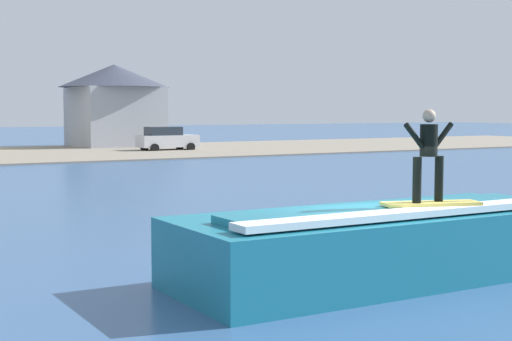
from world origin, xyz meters
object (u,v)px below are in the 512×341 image
at_px(wave_crest, 379,244).
at_px(surfboard, 431,203).
at_px(house_gabled_white, 114,101).
at_px(car_far_shore, 166,139).
at_px(surfer, 429,150).

bearing_deg(wave_crest, surfboard, -43.81).
height_order(wave_crest, house_gabled_white, house_gabled_white).
height_order(car_far_shore, house_gabled_white, house_gabled_white).
bearing_deg(surfboard, house_gabled_white, 76.47).
bearing_deg(surfboard, surfer, 174.47).
bearing_deg(wave_crest, car_far_shore, 71.61).
height_order(wave_crest, car_far_shore, car_far_shore).
distance_m(surfboard, surfer, 0.98).
height_order(wave_crest, surfboard, surfboard).
distance_m(surfboard, car_far_shore, 45.30).
bearing_deg(car_far_shore, surfer, -107.43).
relative_size(wave_crest, car_far_shore, 1.74).
bearing_deg(surfer, car_far_shore, 72.57).
bearing_deg(surfboard, car_far_shore, 72.67).
relative_size(surfboard, surfer, 1.11).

